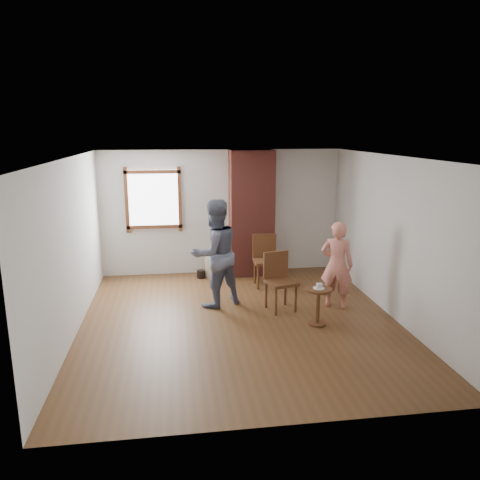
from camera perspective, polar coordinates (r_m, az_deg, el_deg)
name	(u,v)px	position (r m, az deg, el deg)	size (l,w,h in m)	color
ground	(240,321)	(7.61, -0.04, -9.88)	(5.50, 5.50, 0.00)	brown
room_shell	(231,204)	(7.68, -1.09, 4.42)	(5.04, 5.52, 2.62)	silver
brick_chimney	(252,214)	(9.70, 1.41, 3.24)	(0.90, 0.50, 2.60)	brown
stoneware_crock	(213,267)	(9.76, -3.36, -3.30)	(0.32, 0.32, 0.42)	tan
dark_pot	(201,274)	(9.72, -4.78, -4.16)	(0.17, 0.17, 0.17)	black
dining_chair_left	(279,278)	(7.97, 4.77, -4.60)	(0.56, 0.56, 0.98)	brown
dining_chair_right	(265,257)	(9.17, 3.11, -2.11)	(0.47, 0.47, 1.00)	brown
side_table	(318,300)	(7.44, 9.51, -7.26)	(0.40, 0.40, 0.60)	brown
cake_plate	(319,288)	(7.38, 9.57, -5.80)	(0.18, 0.18, 0.01)	white
cake_slice	(319,286)	(7.37, 9.65, -5.54)	(0.08, 0.07, 0.06)	silver
man	(215,253)	(8.00, -3.09, -1.65)	(0.91, 0.71, 1.86)	#161C3C
person_pink	(337,265)	(8.13, 11.71, -2.98)	(0.55, 0.36, 1.51)	#EC8776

